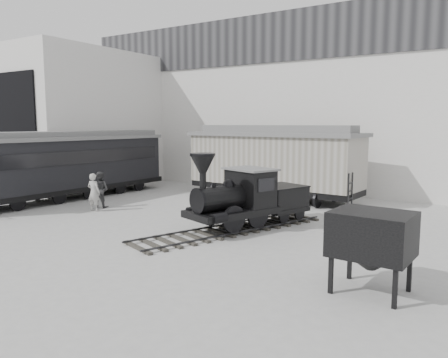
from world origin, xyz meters
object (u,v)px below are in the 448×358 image
Objects in this scene: passenger_coach at (69,164)px; visitor_b at (100,190)px; visitor_a at (94,192)px; boxcar at (273,160)px; coal_hopper at (372,240)px; locomotive at (245,201)px.

visitor_b is (3.51, -0.98, -1.03)m from passenger_coach.
visitor_a reaches higher than visitor_b.
boxcar is 5.01× the size of coal_hopper.
passenger_coach is 18.69m from coal_hopper.
boxcar reaches higher than visitor_b.
visitor_b is (-0.47, 0.83, -0.01)m from visitor_a.
boxcar is at bearing 130.30° from coal_hopper.
boxcar reaches higher than visitor_a.
boxcar is 9.87m from visitor_a.
passenger_coach reaches higher than locomotive.
boxcar is at bearing 35.24° from passenger_coach.
locomotive is at bearing 149.40° from coal_hopper.
passenger_coach is (-11.93, 1.01, 0.82)m from locomotive.
locomotive is 7.34m from coal_hopper.
visitor_b is at bearing -160.03° from locomotive.
locomotive is 4.24× the size of coal_hopper.
visitor_b is 0.89× the size of coal_hopper.
coal_hopper is at bearing -13.05° from passenger_coach.
visitor_a is 0.90× the size of coal_hopper.
passenger_coach reaches higher than visitor_b.
visitor_a is at bearing 106.75° from visitor_b.
coal_hopper is (8.19, -11.33, -0.82)m from boxcar.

